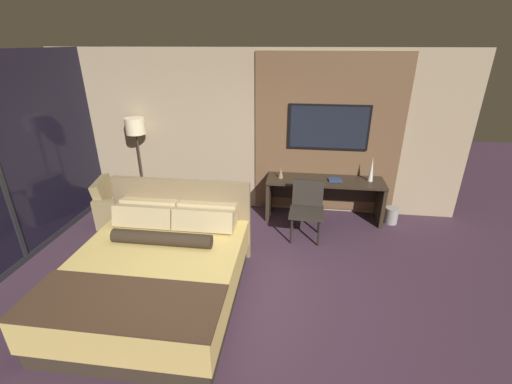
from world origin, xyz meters
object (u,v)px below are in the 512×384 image
Objects in this scene: desk at (324,191)px; tv at (328,127)px; floor_lamp at (136,133)px; book at (335,180)px; desk_chair at (307,205)px; armchair_by_window at (123,206)px; bed at (158,272)px; waste_bin at (391,215)px; vase_tall at (372,169)px; vase_short at (281,173)px.

tv is (0.00, 0.24, 1.06)m from desk.
book is at bearing -1.81° from floor_lamp.
book is (0.46, 0.61, 0.20)m from desk_chair.
floor_lamp reaches higher than armchair_by_window.
bed is 1.32× the size of floor_lamp.
armchair_by_window reaches higher than waste_bin.
desk is 8.38× the size of book.
waste_bin is (4.64, 0.45, -0.11)m from armchair_by_window.
vase_tall reaches higher than book.
bed reaches higher than armchair_by_window.
armchair_by_window is at bearing -174.40° from waste_bin.
vase_tall is at bearing 170.63° from waste_bin.
floor_lamp is (-3.32, -0.18, -0.17)m from tv.
tv is at bearing 74.14° from desk_chair.
floor_lamp reaches higher than vase_short.
desk_chair reaches higher than waste_bin.
book is 0.84× the size of waste_bin.
bed is 1.65× the size of tv.
book reaches higher than armchair_by_window.
armchair_by_window is at bearing -170.06° from vase_short.
floor_lamp reaches higher than bed.
vase_tall is 1.79× the size of book.
tv is at bearing 3.10° from floor_lamp.
vase_short is at bearing -177.18° from desk.
desk_chair is at bearing -157.64° from waste_bin.
desk is 0.86m from vase_tall.
vase_short is 0.92m from book.
floor_lamp is at bearing 177.92° from vase_short.
tv is at bearing -89.97° from armchair_by_window.
desk is at bearing 177.18° from waste_bin.
book is at bearing -94.94° from armchair_by_window.
bed is 9.42× the size of book.
vase_short is at bearing 178.96° from book.
desk is 0.29m from book.
desk is at bearing -0.96° from floor_lamp.
armchair_by_window is at bearing -171.60° from desk.
floor_lamp is (-3.02, 0.72, 0.86)m from desk_chair.
waste_bin is at bearing -9.37° from vase_tall.
vase_tall is (0.74, 0.01, 0.44)m from desk.
bed reaches higher than book.
bed is at bearing -62.68° from floor_lamp.
bed is 3.15m from desk.
desk is 2.18× the size of desk_chair.
waste_bin is (1.92, -0.02, -0.68)m from vase_short.
vase_tall reaches higher than armchair_by_window.
desk is (2.07, 2.37, 0.15)m from bed.
book reaches higher than desk.
desk reaches higher than waste_bin.
armchair_by_window is 0.58× the size of floor_lamp.
desk is 1.09m from tv.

